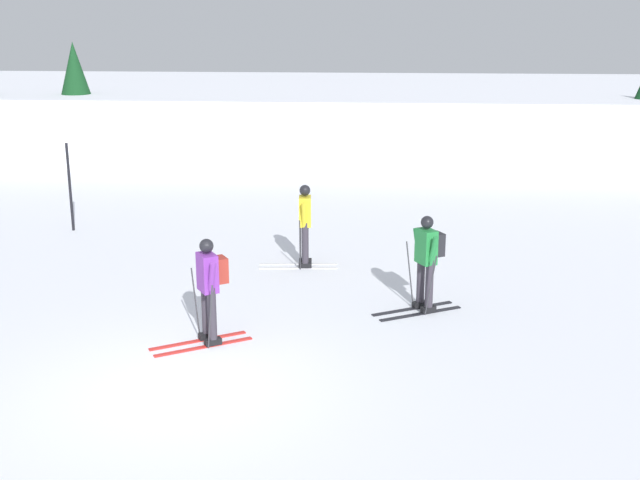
% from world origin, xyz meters
% --- Properties ---
extents(ground_plane, '(120.00, 120.00, 0.00)m').
position_xyz_m(ground_plane, '(0.00, 0.00, 0.00)').
color(ground_plane, white).
extents(far_snow_ridge, '(80.00, 9.89, 2.25)m').
position_xyz_m(far_snow_ridge, '(0.00, 20.88, 1.12)').
color(far_snow_ridge, white).
rests_on(far_snow_ridge, ground).
extents(skier_green, '(1.58, 1.10, 1.71)m').
position_xyz_m(skier_green, '(3.53, 3.37, 0.96)').
color(skier_green, black).
rests_on(skier_green, ground).
extents(skier_yellow, '(1.62, 1.00, 1.71)m').
position_xyz_m(skier_yellow, '(1.19, 5.76, 0.92)').
color(skier_yellow, silver).
rests_on(skier_yellow, ground).
extents(skier_purple, '(1.56, 1.15, 1.71)m').
position_xyz_m(skier_purple, '(0.08, 1.66, 0.96)').
color(skier_purple, red).
rests_on(skier_purple, ground).
extents(trail_marker_pole, '(0.06, 0.06, 2.10)m').
position_xyz_m(trail_marker_pole, '(-4.60, 8.21, 1.05)').
color(trail_marker_pole, black).
rests_on(trail_marker_pole, ground).
extents(conifer_far_left, '(1.91, 1.91, 4.05)m').
position_xyz_m(conifer_far_left, '(-7.98, 18.03, 2.34)').
color(conifer_far_left, '#513823').
rests_on(conifer_far_left, ground).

